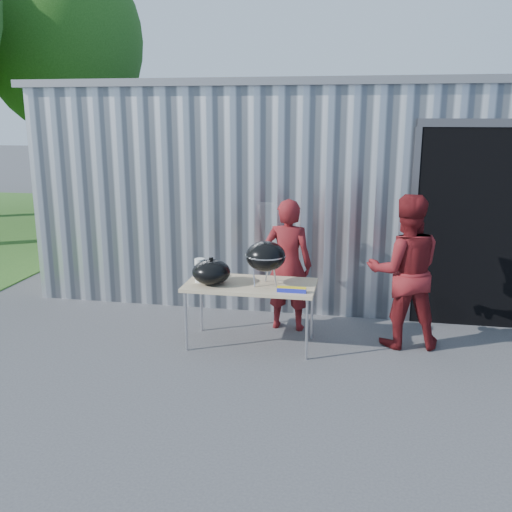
% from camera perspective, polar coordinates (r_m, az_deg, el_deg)
% --- Properties ---
extents(ground, '(80.00, 80.00, 0.00)m').
position_cam_1_polar(ground, '(6.40, -3.23, -10.48)').
color(ground, '#434345').
extents(building, '(8.20, 6.20, 3.10)m').
position_cam_1_polar(building, '(10.31, 7.85, 7.69)').
color(building, silver).
rests_on(building, ground).
extents(tree_far, '(4.17, 4.17, 6.90)m').
position_cam_1_polar(tree_far, '(16.76, -18.74, 19.63)').
color(tree_far, '#442D19').
rests_on(tree_far, ground).
extents(folding_table, '(1.50, 0.75, 0.75)m').
position_cam_1_polar(folding_table, '(6.60, -0.54, -3.10)').
color(folding_table, tan).
rests_on(folding_table, ground).
extents(kettle_grill, '(0.46, 0.46, 0.94)m').
position_cam_1_polar(kettle_grill, '(6.42, 0.97, 0.63)').
color(kettle_grill, black).
rests_on(kettle_grill, folding_table).
extents(grill_lid, '(0.44, 0.44, 0.32)m').
position_cam_1_polar(grill_lid, '(6.55, -4.49, -1.60)').
color(grill_lid, black).
rests_on(grill_lid, folding_table).
extents(paper_towels, '(0.12, 0.12, 0.28)m').
position_cam_1_polar(paper_towels, '(6.64, -5.62, -1.44)').
color(paper_towels, white).
rests_on(paper_towels, folding_table).
extents(white_tub, '(0.20, 0.15, 0.10)m').
position_cam_1_polar(white_tub, '(6.85, -4.79, -1.71)').
color(white_tub, white).
rests_on(white_tub, folding_table).
extents(foil_box, '(0.32, 0.06, 0.06)m').
position_cam_1_polar(foil_box, '(6.26, 3.58, -3.38)').
color(foil_box, '#1B24B3').
rests_on(foil_box, folding_table).
extents(person_cook, '(0.63, 0.44, 1.66)m').
position_cam_1_polar(person_cook, '(7.09, 3.20, -0.90)').
color(person_cook, maroon).
rests_on(person_cook, ground).
extents(person_bystander, '(0.95, 0.79, 1.79)m').
position_cam_1_polar(person_bystander, '(6.77, 14.65, -1.51)').
color(person_bystander, maroon).
rests_on(person_bystander, ground).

